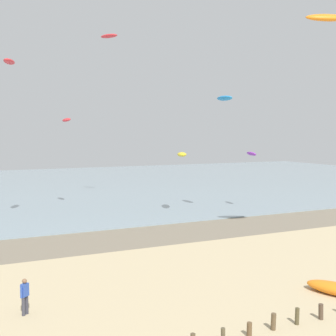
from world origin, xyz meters
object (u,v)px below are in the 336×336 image
Objects in this scene: kite_aloft_2 at (182,154)px; kite_aloft_4 at (251,154)px; grounded_kite at (336,289)px; kite_aloft_6 at (327,18)px; kite_aloft_7 at (9,62)px; person_mid_beach at (25,295)px; kite_aloft_3 at (109,36)px; kite_aloft_0 at (225,98)px; kite_aloft_1 at (66,120)px.

kite_aloft_4 is (8.04, -0.75, -0.05)m from kite_aloft_2.
grounded_kite is 18.01m from kite_aloft_6.
kite_aloft_7 reaches higher than grounded_kite.
kite_aloft_4 is 0.69× the size of kite_aloft_6.
grounded_kite is at bearing -15.75° from person_mid_beach.
kite_aloft_3 reaches higher than kite_aloft_4.
kite_aloft_0 is 16.77m from kite_aloft_3.
kite_aloft_1 is 0.76× the size of kite_aloft_2.
kite_aloft_0 is at bearing -2.24° from kite_aloft_3.
kite_aloft_4 is at bearing 107.27° from kite_aloft_2.
kite_aloft_3 reaches higher than person_mid_beach.
person_mid_beach is 0.54× the size of grounded_kite.
kite_aloft_7 is (-18.53, 17.46, -1.72)m from kite_aloft_6.
kite_aloft_0 is 15.43m from kite_aloft_6.
kite_aloft_6 is (6.35, -27.49, -3.40)m from kite_aloft_3.
kite_aloft_1 reaches higher than kite_aloft_4.
kite_aloft_3 is 0.95× the size of kite_aloft_7.
grounded_kite is at bearing 46.34° from kite_aloft_7.
kite_aloft_6 is at bearing 64.34° from kite_aloft_7.
kite_aloft_7 is at bearing -43.45° from kite_aloft_1.
kite_aloft_4 is at bearing -66.97° from kite_aloft_0.
kite_aloft_0 is 1.19× the size of kite_aloft_1.
kite_aloft_6 is (5.35, 6.61, 15.87)m from grounded_kite.
kite_aloft_4 is (11.30, 23.20, 5.88)m from grounded_kite.
kite_aloft_4 is (17.86, -8.88, -3.64)m from kite_aloft_1.
kite_aloft_4 is at bearing 131.84° from grounded_kite.
kite_aloft_2 is 20.09m from kite_aloft_6.
kite_aloft_1 is (8.46, 27.84, 8.92)m from person_mid_beach.
kite_aloft_0 is 7.04m from kite_aloft_2.
kite_aloft_0 is at bearing 140.49° from grounded_kite.
kite_aloft_1 is at bearing 158.02° from kite_aloft_7.
kite_aloft_7 reaches higher than person_mid_beach.
person_mid_beach is at bearing -127.94° from grounded_kite.
person_mid_beach is 37.91m from kite_aloft_3.
kite_aloft_0 is at bearing 47.10° from kite_aloft_1.
person_mid_beach is 0.60× the size of kite_aloft_2.
kite_aloft_2 is (3.27, 23.95, 5.93)m from grounded_kite.
kite_aloft_2 is at bearing 107.22° from kite_aloft_7.
person_mid_beach is 0.69× the size of kite_aloft_7.
kite_aloft_2 is 1.39× the size of kite_aloft_4.
kite_aloft_3 is 16.59m from kite_aloft_7.
kite_aloft_1 is at bearing -107.01° from kite_aloft_2.
kite_aloft_2 is at bearing -62.42° from kite_aloft_6.
kite_aloft_6 is (-1.31, -14.75, 4.34)m from kite_aloft_0.
grounded_kite is 1.27× the size of kite_aloft_7.
kite_aloft_6 reaches higher than kite_aloft_2.
kite_aloft_1 is 0.74× the size of kite_aloft_6.
kite_aloft_0 is 0.87× the size of kite_aloft_6.
kite_aloft_6 is 25.52m from kite_aloft_7.
kite_aloft_2 is 18.39m from kite_aloft_7.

